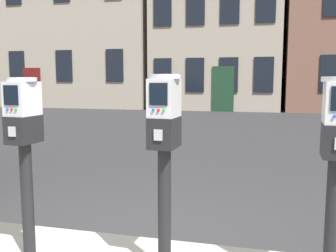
# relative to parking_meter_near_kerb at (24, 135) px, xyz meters

# --- Properties ---
(parking_meter_near_kerb) EXTENTS (0.23, 0.26, 1.36)m
(parking_meter_near_kerb) POSITION_rel_parking_meter_near_kerb_xyz_m (0.00, 0.00, 0.00)
(parking_meter_near_kerb) COLOR black
(parking_meter_near_kerb) RESTS_ON sidewalk_slab
(parking_meter_twin_adjacent) EXTENTS (0.23, 0.26, 1.37)m
(parking_meter_twin_adjacent) POSITION_rel_parking_meter_near_kerb_xyz_m (1.07, 0.00, 0.01)
(parking_meter_twin_adjacent) COLOR black
(parking_meter_twin_adjacent) RESTS_ON sidewalk_slab
(townhouse_brownstone) EXTENTS (8.32, 5.16, 11.92)m
(townhouse_brownstone) POSITION_rel_parking_meter_near_kerb_xyz_m (-8.16, 17.62, 4.89)
(townhouse_brownstone) COLOR #9E9384
(townhouse_brownstone) RESTS_ON ground_plane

